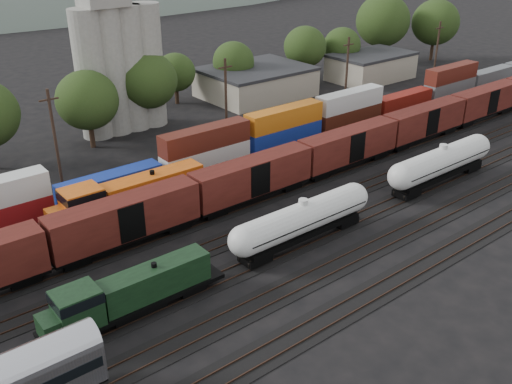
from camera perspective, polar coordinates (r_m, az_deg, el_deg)
ground at (r=58.87m, az=0.23°, el=-3.64°), size 600.00×600.00×0.00m
tracks at (r=58.84m, az=0.23°, el=-3.60°), size 180.00×33.20×0.20m
green_locomotive at (r=46.29m, az=-12.97°, el=-10.00°), size 15.49×2.73×4.10m
tank_car_a at (r=55.13m, az=4.68°, el=-2.73°), size 17.22×3.08×4.51m
tank_car_b at (r=70.96m, az=18.03°, el=2.86°), size 17.96×3.22×4.71m
orange_locomotive at (r=60.74m, az=-12.84°, el=-0.50°), size 18.85×3.14×4.71m
boxcar_string at (r=62.72m, az=-0.37°, el=1.50°), size 138.20×2.90×4.20m
container_wall at (r=67.90m, az=-9.08°, el=2.77°), size 166.56×2.60×5.80m
grain_silo at (r=85.63m, az=-13.65°, el=13.18°), size 13.40×5.00×29.00m
industrial_sheds at (r=88.61m, az=-10.91°, el=8.01°), size 119.38×17.26×5.10m
tree_band at (r=88.30m, az=-13.23°, el=11.02°), size 166.45×19.18×14.55m
utility_poles at (r=73.38m, az=-10.69°, el=7.31°), size 122.20×0.36×12.00m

